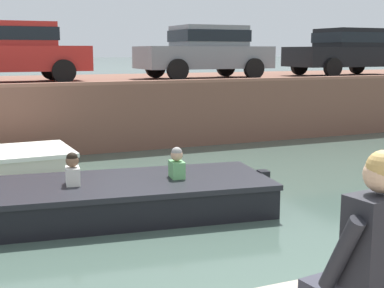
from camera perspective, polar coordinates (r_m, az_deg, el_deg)
ground_plane at (r=8.69m, az=-1.07°, el=-6.67°), size 400.00×400.00×0.00m
far_quay_wall at (r=16.07m, az=-11.77°, el=3.82°), size 60.00×6.00×1.67m
far_wall_coping at (r=13.19m, az=-9.41°, el=6.42°), size 60.00×0.24×0.08m
motorboat_passing at (r=8.23m, az=-9.25°, el=-5.80°), size 5.65×2.36×1.01m
car_left_inner_red at (r=14.69m, az=-18.89°, el=9.52°), size 4.06×2.04×1.54m
car_centre_grey at (r=16.09m, az=1.45°, el=10.02°), size 3.91×2.01×1.54m
car_right_inner_black at (r=18.87m, az=16.31°, el=9.62°), size 4.03×2.01×1.54m
person_seated_left at (r=3.20m, az=18.47°, el=-10.99°), size 0.56×0.57×0.97m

